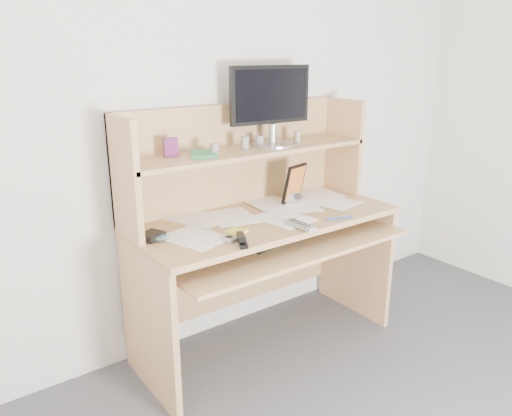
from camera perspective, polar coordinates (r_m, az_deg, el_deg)
back_wall at (r=2.72m, az=-2.87°, el=10.81°), size 3.60×0.04×2.50m
desk at (r=2.65m, az=0.16°, el=-1.68°), size 1.40×0.70×1.30m
paper_clutter at (r=2.57m, az=1.22°, el=-0.92°), size 1.32×0.54×0.01m
keyboard at (r=2.54m, az=2.22°, el=-3.32°), size 0.43×0.23×0.03m
tv_remote at (r=2.41m, az=5.06°, el=-1.96°), size 0.06×0.18×0.02m
flip_phone at (r=2.25m, az=-3.21°, el=-3.39°), size 0.05×0.08×0.02m
stapler at (r=2.20m, az=-1.57°, el=-3.54°), size 0.09×0.13×0.04m
wallet at (r=2.31m, az=-11.85°, el=-3.11°), size 0.13×0.12×0.03m
sticky_note_pad at (r=2.35m, az=-2.24°, el=-2.69°), size 0.11×0.11×0.01m
digital_camera at (r=2.80m, az=4.14°, el=1.32°), size 0.11×0.08×0.06m
game_case at (r=2.78m, az=4.39°, el=2.82°), size 0.15×0.06×0.22m
blue_pen at (r=2.55m, az=9.47°, el=-1.15°), size 0.14×0.06×0.01m
card_box at (r=2.42m, az=-9.72°, el=6.84°), size 0.07×0.03×0.09m
shelf_book at (r=2.44m, az=-5.99°, el=6.17°), size 0.19×0.21×0.02m
chip_stack_a at (r=2.44m, az=-4.77°, el=6.68°), size 0.05×0.05×0.06m
chip_stack_b at (r=2.58m, az=-1.25°, el=7.42°), size 0.05×0.05×0.07m
chip_stack_c at (r=2.68m, az=0.40°, el=7.69°), size 0.05×0.05×0.06m
chip_stack_d at (r=2.79m, az=4.75°, el=8.11°), size 0.05×0.05×0.06m
monitor at (r=2.69m, az=1.73°, el=11.87°), size 0.48×0.24×0.42m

